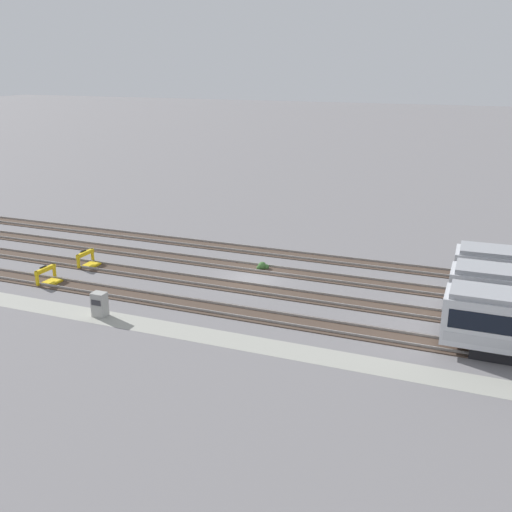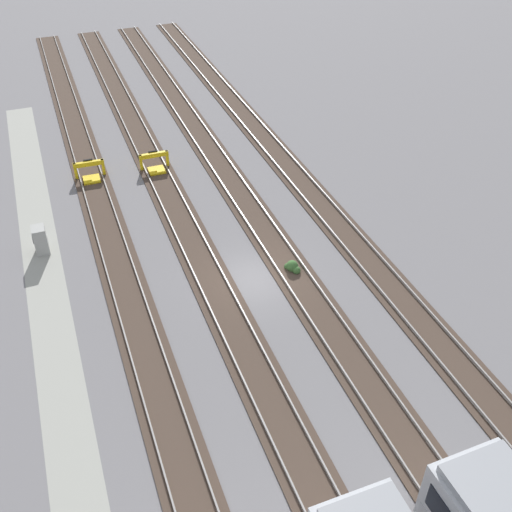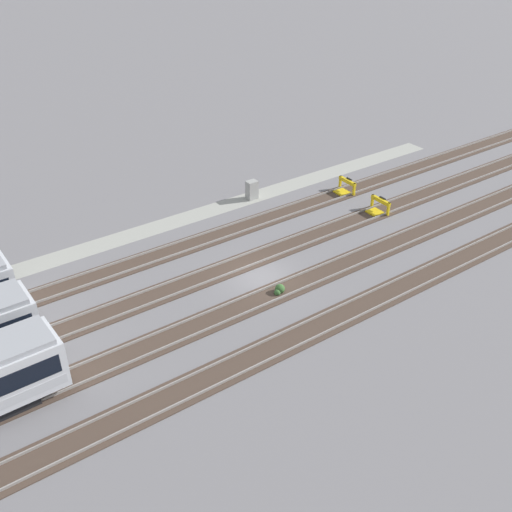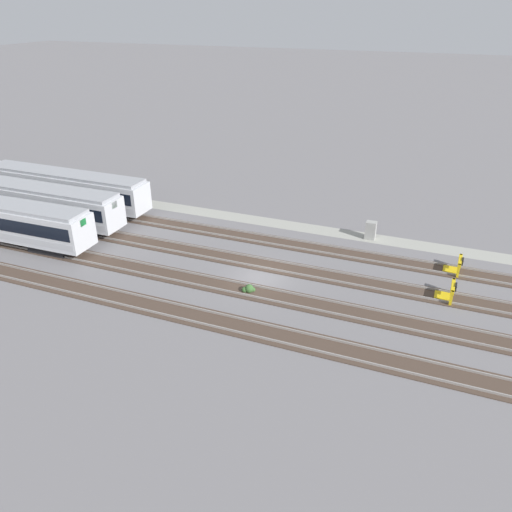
{
  "view_description": "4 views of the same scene",
  "coord_description": "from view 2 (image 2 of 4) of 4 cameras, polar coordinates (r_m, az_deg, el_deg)",
  "views": [
    {
      "loc": [
        15.94,
        -39.38,
        15.63
      ],
      "look_at": [
        0.37,
        0.0,
        1.8
      ],
      "focal_mm": 42.0,
      "sensor_mm": 36.0,
      "label": 1
    },
    {
      "loc": [
        22.68,
        -8.43,
        20.14
      ],
      "look_at": [
        0.37,
        0.0,
        1.8
      ],
      "focal_mm": 42.0,
      "sensor_mm": 36.0,
      "label": 2
    },
    {
      "loc": [
        19.76,
        27.25,
        22.52
      ],
      "look_at": [
        0.37,
        0.0,
        1.8
      ],
      "focal_mm": 42.0,
      "sensor_mm": 36.0,
      "label": 3
    },
    {
      "loc": [
        -11.75,
        30.58,
        18.58
      ],
      "look_at": [
        0.37,
        0.0,
        1.8
      ],
      "focal_mm": 35.0,
      "sensor_mm": 36.0,
      "label": 4
    }
  ],
  "objects": [
    {
      "name": "bumper_stop_near_inner_track",
      "position": [
        41.41,
        -9.58,
        8.72
      ],
      "size": [
        1.35,
        2.0,
        1.22
      ],
      "color": "gold",
      "rests_on": "ground"
    },
    {
      "name": "weed_clump",
      "position": [
        31.95,
        3.5,
        -1.05
      ],
      "size": [
        0.92,
        0.7,
        0.64
      ],
      "color": "#38602D",
      "rests_on": "ground"
    },
    {
      "name": "rail_track_nearest",
      "position": [
        30.37,
        -11.7,
        -4.84
      ],
      "size": [
        90.0,
        2.23,
        0.21
      ],
      "color": "#47382D",
      "rests_on": "ground"
    },
    {
      "name": "bumper_stop_nearest_track",
      "position": [
        41.28,
        -15.52,
        7.72
      ],
      "size": [
        1.37,
        2.01,
        1.22
      ],
      "color": "gold",
      "rests_on": "ground"
    },
    {
      "name": "rail_track_far_inner",
      "position": [
        33.75,
        10.02,
        0.34
      ],
      "size": [
        90.0,
        2.23,
        0.21
      ],
      "color": "#47382D",
      "rests_on": "ground"
    },
    {
      "name": "electrical_cabinet",
      "position": [
        34.97,
        -19.84,
        1.46
      ],
      "size": [
        0.9,
        0.73,
        1.6
      ],
      "color": "#9E9E99",
      "rests_on": "ground"
    },
    {
      "name": "rail_track_middle",
      "position": [
        32.1,
        3.34,
        -1.28
      ],
      "size": [
        90.0,
        2.24,
        0.21
      ],
      "color": "#47382D",
      "rests_on": "ground"
    },
    {
      "name": "rail_track_near_inner",
      "position": [
        30.95,
        -3.96,
        -3.04
      ],
      "size": [
        90.0,
        2.24,
        0.21
      ],
      "color": "#47382D",
      "rests_on": "ground"
    },
    {
      "name": "ground_plane",
      "position": [
        31.48,
        -0.24,
        -2.21
      ],
      "size": [
        400.0,
        400.0,
        0.0
      ],
      "primitive_type": "plane",
      "color": "slate"
    },
    {
      "name": "service_walkway",
      "position": [
        30.39,
        -18.82,
        -6.47
      ],
      "size": [
        54.0,
        2.0,
        0.01
      ],
      "primitive_type": "cube",
      "color": "#9E9E93",
      "rests_on": "ground"
    }
  ]
}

